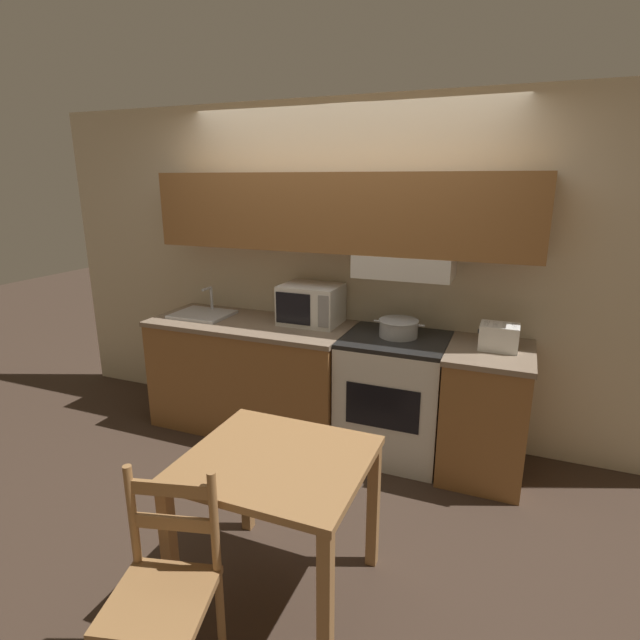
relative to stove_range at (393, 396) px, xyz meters
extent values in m
plane|color=#3D2D23|center=(-0.52, 0.32, -0.45)|extent=(16.00, 16.00, 0.00)
cube|color=beige|center=(-0.52, 0.35, 0.83)|extent=(5.26, 0.05, 2.55)
cube|color=#936033|center=(-0.52, 0.16, 1.29)|extent=(2.86, 0.32, 0.56)
cube|color=white|center=(0.00, 0.16, 0.93)|extent=(0.69, 0.34, 0.16)
cube|color=#936033|center=(-1.16, -0.02, -0.02)|extent=(1.57, 0.68, 0.86)
cube|color=#84705B|center=(-1.16, -0.02, 0.43)|extent=(1.59, 0.70, 0.04)
cube|color=#936033|center=(0.64, -0.02, -0.02)|extent=(0.53, 0.68, 0.86)
cube|color=#84705B|center=(0.64, -0.02, 0.43)|extent=(0.55, 0.70, 0.04)
cube|color=white|center=(0.00, 0.00, -0.02)|extent=(0.72, 0.64, 0.86)
cube|color=black|center=(0.00, 0.00, 0.43)|extent=(0.72, 0.64, 0.03)
cube|color=black|center=(0.00, -0.32, 0.05)|extent=(0.51, 0.01, 0.30)
cylinder|color=black|center=(-0.16, -0.13, 0.44)|extent=(0.10, 0.10, 0.01)
cylinder|color=black|center=(0.16, -0.13, 0.44)|extent=(0.10, 0.10, 0.01)
cylinder|color=black|center=(-0.16, 0.13, 0.44)|extent=(0.10, 0.10, 0.01)
cylinder|color=black|center=(0.16, 0.13, 0.44)|extent=(0.10, 0.10, 0.01)
cylinder|color=#B7BABF|center=(0.01, 0.04, 0.51)|extent=(0.27, 0.27, 0.12)
torus|color=#B7BABF|center=(0.01, 0.04, 0.56)|extent=(0.28, 0.28, 0.01)
cylinder|color=#B7BABF|center=(-0.15, 0.04, 0.54)|extent=(0.05, 0.01, 0.01)
cylinder|color=#B7BABF|center=(0.16, 0.04, 0.54)|extent=(0.05, 0.01, 0.01)
cube|color=white|center=(-0.70, 0.12, 0.60)|extent=(0.45, 0.35, 0.30)
cube|color=black|center=(-0.77, -0.06, 0.60)|extent=(0.28, 0.01, 0.24)
cube|color=gray|center=(-0.53, -0.06, 0.60)|extent=(0.08, 0.01, 0.24)
cube|color=white|center=(0.68, 0.01, 0.53)|extent=(0.24, 0.19, 0.17)
cube|color=black|center=(0.55, 0.01, 0.56)|extent=(0.01, 0.02, 0.02)
cube|color=black|center=(0.60, 0.01, 0.61)|extent=(0.03, 0.13, 0.01)
cube|color=black|center=(0.65, 0.01, 0.61)|extent=(0.03, 0.13, 0.01)
cube|color=black|center=(0.71, 0.01, 0.61)|extent=(0.03, 0.13, 0.01)
cube|color=black|center=(0.77, 0.01, 0.61)|extent=(0.03, 0.13, 0.01)
cube|color=#B7BABF|center=(-1.61, -0.02, 0.46)|extent=(0.45, 0.38, 0.02)
cube|color=#4C4F54|center=(-1.61, -0.04, 0.46)|extent=(0.38, 0.28, 0.01)
cylinder|color=#B7BABF|center=(-1.61, 0.13, 0.56)|extent=(0.02, 0.02, 0.19)
cylinder|color=#B7BABF|center=(-1.61, 0.07, 0.66)|extent=(0.02, 0.12, 0.02)
cube|color=#9E7042|center=(-0.19, -1.50, 0.27)|extent=(0.83, 0.75, 0.04)
cube|color=#9E7042|center=(-0.57, -1.84, -0.10)|extent=(0.06, 0.06, 0.70)
cube|color=#9E7042|center=(0.19, -1.84, -0.10)|extent=(0.06, 0.06, 0.70)
cube|color=#9E7042|center=(-0.57, -1.16, -0.10)|extent=(0.06, 0.06, 0.70)
cube|color=#9E7042|center=(0.19, -1.16, -0.10)|extent=(0.06, 0.06, 0.70)
cube|color=#9E7042|center=(-0.39, -2.12, -0.02)|extent=(0.46, 0.46, 0.03)
cylinder|color=#9E7042|center=(-0.60, -1.99, 0.21)|extent=(0.04, 0.04, 0.45)
cylinder|color=#9E7042|center=(-0.26, -1.91, 0.21)|extent=(0.04, 0.04, 0.45)
cube|color=#9E7042|center=(-0.43, -1.95, 0.35)|extent=(0.34, 0.11, 0.06)
cube|color=#9E7042|center=(-0.43, -1.95, 0.19)|extent=(0.34, 0.11, 0.06)
cylinder|color=#9E7042|center=(-0.60, -1.99, -0.24)|extent=(0.04, 0.04, 0.41)
cylinder|color=#9E7042|center=(-0.26, -1.91, -0.24)|extent=(0.04, 0.04, 0.41)
camera|label=1|loc=(0.76, -3.31, 1.52)|focal=28.00mm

